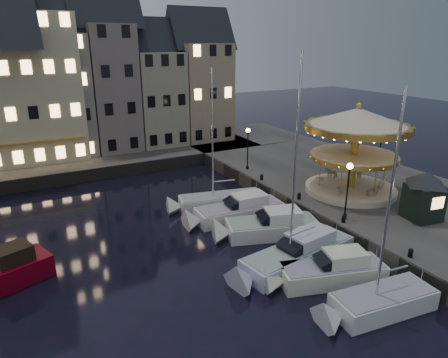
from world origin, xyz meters
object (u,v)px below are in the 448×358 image
motorboat_b (325,273)px  carousel (356,134)px  bollard_b (344,218)px  motorboat_f (215,202)px  streetlamp_c (248,143)px  motorboat_e (235,212)px  streetlamp_b (348,183)px  motorboat_d (267,227)px  motorboat_c (294,256)px  bollard_a (411,252)px  bollard_c (299,196)px  motorboat_a (374,304)px  bollard_d (262,177)px  ticket_kiosk (426,188)px  streetlamp_d (381,144)px

motorboat_b → carousel: size_ratio=0.84×
bollard_b → motorboat_f: motorboat_f is taller
streetlamp_c → motorboat_e: bearing=-127.5°
bollard_b → motorboat_f: size_ratio=0.05×
streetlamp_b → motorboat_d: size_ratio=0.54×
motorboat_d → streetlamp_b: bearing=-26.5°
motorboat_c → streetlamp_b: bearing=16.6°
streetlamp_c → bollard_a: 19.66m
motorboat_e → bollard_c: bearing=-16.8°
motorboat_a → motorboat_f: (-0.94, 16.41, -0.01)m
streetlamp_b → bollard_d: 10.30m
bollard_c → motorboat_b: size_ratio=0.08×
streetlamp_b → streetlamp_c: bearing=90.0°
motorboat_c → motorboat_e: (0.18, 7.81, -0.04)m
streetlamp_c → bollard_a: bearing=-91.8°
bollard_b → motorboat_c: bearing=-166.6°
motorboat_f → carousel: (10.45, -5.08, 5.77)m
streetlamp_b → motorboat_a: 9.77m
bollard_d → bollard_a: bearing=-90.0°
streetlamp_c → ticket_kiosk: 16.90m
motorboat_a → motorboat_f: 16.44m
streetlamp_b → motorboat_b: bearing=-142.9°
bollard_d → motorboat_a: bearing=-104.6°
bollard_d → motorboat_d: size_ratio=0.07×
motorboat_c → bollard_c: bearing=49.8°
bollard_d → motorboat_d: 8.76m
bollard_d → motorboat_c: motorboat_c is taller
motorboat_b → motorboat_d: 6.70m
streetlamp_b → motorboat_b: 7.67m
streetlamp_d → motorboat_d: 17.31m
bollard_b → motorboat_d: (-4.48, 3.04, -0.96)m
bollard_a → ticket_kiosk: bearing=31.5°
streetlamp_c → motorboat_c: 16.70m
bollard_b → ticket_kiosk: size_ratio=0.14×
motorboat_d → bollard_d: bearing=59.0°
streetlamp_d → bollard_c: 12.40m
ticket_kiosk → streetlamp_d: bearing=56.1°
streetlamp_c → bollard_a: (-0.60, -19.50, -2.41)m
motorboat_b → bollard_d: bearing=71.0°
bollard_d → motorboat_e: motorboat_e is taller
bollard_b → motorboat_f: bearing=120.4°
motorboat_c → carousel: bearing=28.5°
motorboat_b → motorboat_f: bearing=92.7°
bollard_b → motorboat_c: 5.52m
bollard_b → motorboat_c: motorboat_c is taller
motorboat_e → streetlamp_b: bearing=-46.6°
motorboat_e → carousel: 11.76m
bollard_a → bollard_b: (0.00, 5.50, 0.00)m
motorboat_a → bollard_c: bearing=69.2°
streetlamp_b → ticket_kiosk: size_ratio=1.04×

